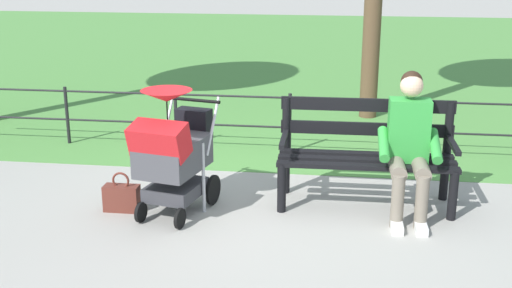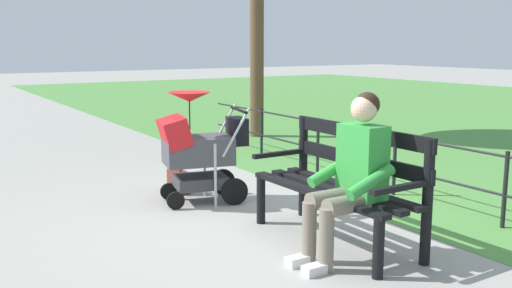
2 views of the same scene
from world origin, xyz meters
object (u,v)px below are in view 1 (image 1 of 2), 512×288
(park_bench, at_px, (366,149))
(person_on_bench, at_px, (409,141))
(stroller, at_px, (173,151))
(handbag, at_px, (122,197))

(park_bench, relative_size, person_on_bench, 1.26)
(person_on_bench, distance_m, stroller, 2.07)
(stroller, xyz_separation_m, handbag, (0.49, 0.00, -0.47))
(handbag, bearing_deg, stroller, -179.99)
(park_bench, xyz_separation_m, stroller, (1.69, 0.50, 0.07))
(park_bench, xyz_separation_m, person_on_bench, (-0.36, 0.22, 0.15))
(person_on_bench, xyz_separation_m, handbag, (2.54, 0.28, -0.55))
(park_bench, distance_m, person_on_bench, 0.45)
(park_bench, height_order, stroller, stroller)
(handbag, bearing_deg, person_on_bench, -173.77)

